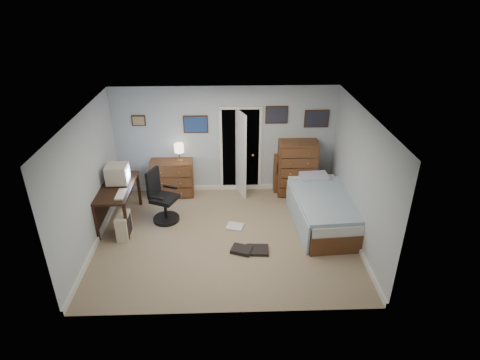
% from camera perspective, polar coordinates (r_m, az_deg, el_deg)
% --- Properties ---
extents(floor, '(5.00, 4.00, 0.02)m').
position_cam_1_polar(floor, '(8.00, -1.96, -8.11)').
color(floor, gray).
rests_on(floor, ground).
extents(computer_desk, '(0.68, 1.44, 0.83)m').
position_cam_1_polar(computer_desk, '(8.53, -17.68, -2.02)').
color(computer_desk, black).
rests_on(computer_desk, floor).
extents(crt_monitor, '(0.43, 0.40, 0.40)m').
position_cam_1_polar(crt_monitor, '(8.45, -17.02, 0.82)').
color(crt_monitor, beige).
rests_on(crt_monitor, computer_desk).
extents(keyboard, '(0.17, 0.44, 0.03)m').
position_cam_1_polar(keyboard, '(8.07, -16.57, -1.94)').
color(keyboard, beige).
rests_on(keyboard, computer_desk).
extents(pc_tower, '(0.23, 0.46, 0.50)m').
position_cam_1_polar(pc_tower, '(8.19, -16.20, -6.24)').
color(pc_tower, beige).
rests_on(pc_tower, floor).
extents(office_chair, '(0.72, 0.72, 1.14)m').
position_cam_1_polar(office_chair, '(8.44, -11.03, -3.02)').
color(office_chair, black).
rests_on(office_chair, floor).
extents(media_stack, '(0.14, 0.14, 0.71)m').
position_cam_1_polar(media_stack, '(9.70, -15.86, 0.01)').
color(media_stack, maroon).
rests_on(media_stack, floor).
extents(low_dresser, '(0.98, 0.52, 0.85)m').
position_cam_1_polar(low_dresser, '(9.39, -9.57, 0.29)').
color(low_dresser, brown).
rests_on(low_dresser, floor).
extents(table_lamp, '(0.22, 0.22, 0.42)m').
position_cam_1_polar(table_lamp, '(9.07, -8.67, 4.43)').
color(table_lamp, gold).
rests_on(table_lamp, low_dresser).
extents(doorway, '(0.96, 1.12, 2.05)m').
position_cam_1_polar(doorway, '(9.52, 0.01, 4.88)').
color(doorway, black).
rests_on(doorway, floor).
extents(tall_dresser, '(0.89, 0.54, 1.29)m').
position_cam_1_polar(tall_dresser, '(9.32, 8.10, 1.69)').
color(tall_dresser, brown).
rests_on(tall_dresser, floor).
extents(headboard_bookcase, '(1.02, 0.29, 0.91)m').
position_cam_1_polar(headboard_bookcase, '(9.49, 7.89, 1.09)').
color(headboard_bookcase, brown).
rests_on(headboard_bookcase, floor).
extents(bed, '(1.31, 2.26, 0.72)m').
position_cam_1_polar(bed, '(8.40, 11.69, -4.04)').
color(bed, brown).
rests_on(bed, floor).
extents(wall_posters, '(4.38, 0.04, 0.60)m').
position_cam_1_polar(wall_posters, '(9.00, 1.50, 8.59)').
color(wall_posters, '#331E11').
rests_on(wall_posters, floor).
extents(floor_clutter, '(0.82, 1.17, 0.07)m').
position_cam_1_polar(floor_clutter, '(7.73, 0.86, -9.16)').
color(floor_clutter, black).
rests_on(floor_clutter, floor).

